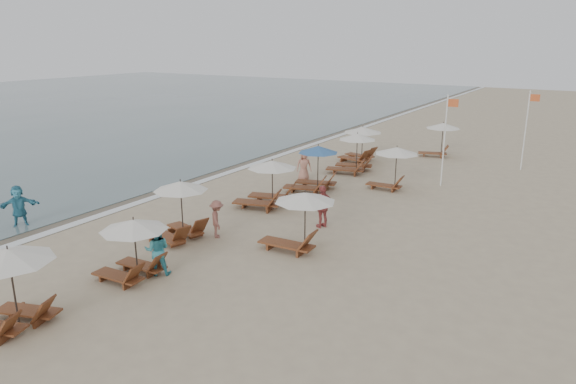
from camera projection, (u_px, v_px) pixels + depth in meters
The scene contains 20 objects.
ground at pixel (267, 316), 14.91m from camera, with size 160.00×160.00×0.00m, color tan.
wet_sand_band at pixel (180, 180), 29.39m from camera, with size 3.20×140.00×0.01m, color #6B5E4C.
foam_line at pixel (198, 183), 28.73m from camera, with size 0.50×140.00×0.02m, color white.
lounger_station_0 at pixel (9, 285), 13.94m from camera, with size 2.53×2.31×2.34m.
lounger_station_1 at pixel (131, 247), 16.98m from camera, with size 2.40×2.15×2.06m.
lounger_station_2 at pixel (178, 211), 20.30m from camera, with size 2.44×2.19×2.37m.
lounger_station_3 at pixel (267, 185), 24.49m from camera, with size 2.82×2.65×2.20m.
lounger_station_4 at pixel (313, 171), 26.99m from camera, with size 2.64×2.55×2.37m.
lounger_station_5 at pixel (352, 155), 30.76m from camera, with size 2.72×2.60×2.30m.
lounger_station_6 at pixel (359, 143), 33.50m from camera, with size 2.70×2.43×2.22m.
inland_station_0 at pixel (296, 217), 19.17m from camera, with size 2.79×2.24×2.22m.
inland_station_1 at pixel (392, 162), 27.07m from camera, with size 2.56×2.24×2.22m.
inland_station_2 at pixel (439, 135), 34.79m from camera, with size 2.62×2.24×2.22m.
beachgoer_mid_a at pixel (157, 250), 17.36m from camera, with size 0.83×0.65×1.71m, color teal.
beachgoer_mid_b at pixel (217, 219), 20.67m from camera, with size 0.97×0.56×1.50m, color brown.
beachgoer_far_a at pixel (323, 207), 21.73m from camera, with size 1.05×0.44×1.78m, color #A94543.
beachgoer_far_b at pixel (304, 166), 28.95m from camera, with size 0.82×0.54×1.68m, color tan.
waterline_walker at pixel (19, 206), 21.88m from camera, with size 1.61×0.51×1.74m, color teal.
flag_pole_near at pixel (445, 137), 27.45m from camera, with size 0.60×0.08×4.79m.
flag_pole_far at pixel (527, 127), 30.87m from camera, with size 0.60×0.08×4.67m.
Camera 1 is at (7.51, -11.06, 7.50)m, focal length 33.07 mm.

